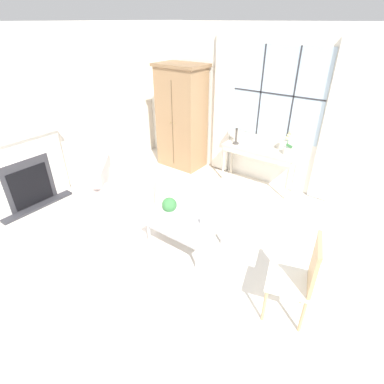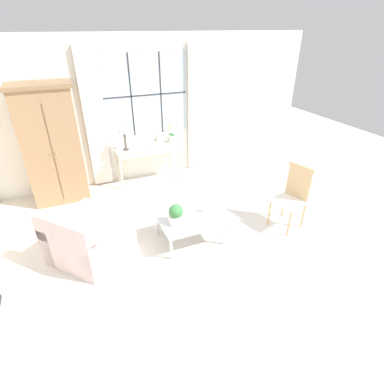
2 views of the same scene
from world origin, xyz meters
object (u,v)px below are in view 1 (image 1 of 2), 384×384
armoire (182,118)px  potted_orchid (287,145)px  pillar_candle (203,222)px  fireplace (22,167)px  armchair_upholstered (126,191)px  side_chair_wooden (300,276)px  table_lamp (237,122)px  coffee_table (185,223)px  potted_plant_small (169,208)px  console_table (259,153)px

armoire → potted_orchid: bearing=3.5°
potted_orchid → pillar_candle: (-0.24, -2.23, -0.44)m
fireplace → armchair_upholstered: (1.35, 0.96, -0.44)m
potted_orchid → side_chair_wooden: size_ratio=0.42×
armoire → armchair_upholstered: 2.09m
table_lamp → potted_orchid: (0.95, 0.10, -0.27)m
side_chair_wooden → coffee_table: side_chair_wooden is taller
potted_orchid → side_chair_wooden: 2.80m
side_chair_wooden → potted_plant_small: size_ratio=3.46×
side_chair_wooden → potted_plant_small: bearing=174.2°
table_lamp → potted_orchid: bearing=6.1°
console_table → pillar_candle: (0.23, -2.17, -0.20)m
side_chair_wooden → armchair_upholstered: bearing=171.6°
table_lamp → potted_plant_small: table_lamp is taller
potted_orchid → pillar_candle: bearing=-96.0°
fireplace → potted_plant_small: size_ratio=7.19×
side_chair_wooden → coffee_table: 1.69m
potted_plant_small → fireplace: bearing=-164.8°
fireplace → armoire: fireplace is taller
console_table → potted_plant_small: bearing=-96.7°
armchair_upholstered → pillar_candle: armchair_upholstered is taller
fireplace → table_lamp: bearing=51.2°
armchair_upholstered → potted_plant_small: (1.21, -0.27, 0.28)m
console_table → potted_plant_small: console_table is taller
armoire → pillar_candle: size_ratio=13.69×
armchair_upholstered → console_table: bearing=53.5°
side_chair_wooden → pillar_candle: side_chair_wooden is taller
potted_plant_small → pillar_candle: bearing=10.6°
potted_orchid → pillar_candle: 2.29m
potted_plant_small → pillar_candle: size_ratio=1.94×
side_chair_wooden → pillar_candle: bearing=168.4°
armchair_upholstered → potted_plant_small: size_ratio=4.33×
side_chair_wooden → fireplace: bearing=-173.6°
table_lamp → potted_plant_small: bearing=-84.4°
fireplace → coffee_table: bearing=14.9°
coffee_table → side_chair_wooden: bearing=-8.4°
console_table → potted_plant_small: 2.29m
table_lamp → coffee_table: bearing=-78.1°
potted_orchid → potted_plant_small: potted_orchid is taller
console_table → potted_orchid: potted_orchid is taller
table_lamp → armchair_upholstered: 2.37m
side_chair_wooden → potted_plant_small: 1.91m
armoire → potted_plant_small: bearing=-55.6°
side_chair_wooden → table_lamp: bearing=131.3°
potted_orchid → coffee_table: potted_orchid is taller
fireplace → coffee_table: fireplace is taller
potted_orchid → potted_plant_small: 2.46m
side_chair_wooden → potted_orchid: bearing=114.9°
potted_orchid → fireplace: bearing=-137.5°
armchair_upholstered → coffee_table: armchair_upholstered is taller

